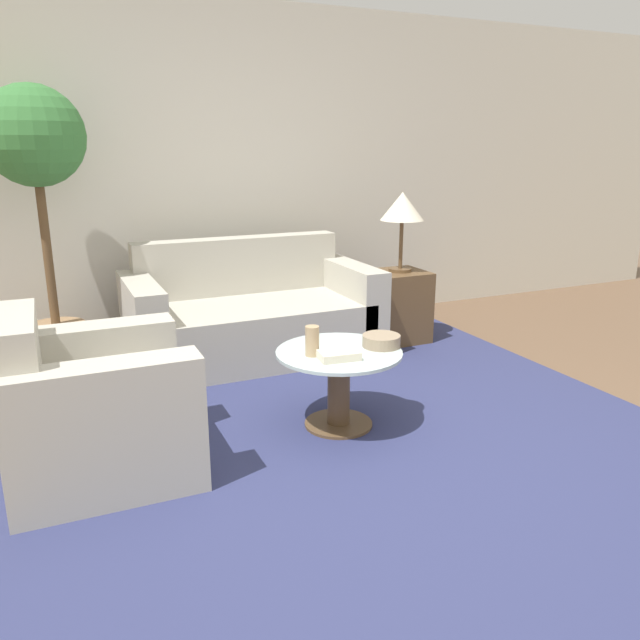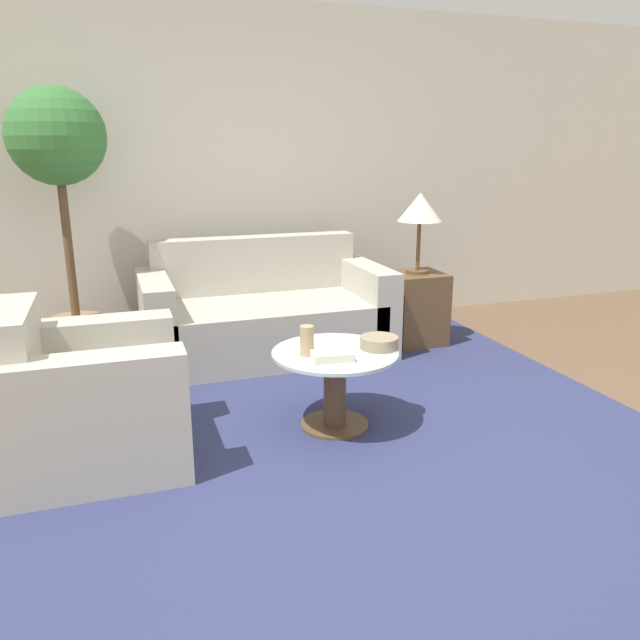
{
  "view_description": "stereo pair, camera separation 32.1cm",
  "coord_description": "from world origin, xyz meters",
  "views": [
    {
      "loc": [
        -1.33,
        -2.26,
        1.52
      ],
      "look_at": [
        0.09,
        0.86,
        0.55
      ],
      "focal_mm": 35.0,
      "sensor_mm": 36.0,
      "label": 1
    },
    {
      "loc": [
        -1.03,
        -2.37,
        1.52
      ],
      "look_at": [
        0.09,
        0.86,
        0.55
      ],
      "focal_mm": 35.0,
      "sensor_mm": 36.0,
      "label": 2
    }
  ],
  "objects": [
    {
      "name": "coffee_table",
      "position": [
        0.09,
        0.61,
        0.28
      ],
      "size": [
        0.69,
        0.69,
        0.44
      ],
      "color": "brown",
      "rests_on": "ground_plane"
    },
    {
      "name": "vase",
      "position": [
        -0.08,
        0.61,
        0.52
      ],
      "size": [
        0.07,
        0.07,
        0.16
      ],
      "color": "tan",
      "rests_on": "coffee_table"
    },
    {
      "name": "side_table",
      "position": [
        1.22,
        1.85,
        0.28
      ],
      "size": [
        0.4,
        0.4,
        0.56
      ],
      "color": "brown",
      "rests_on": "ground_plane"
    },
    {
      "name": "book_stack",
      "position": [
        0.03,
        0.49,
        0.46
      ],
      "size": [
        0.22,
        0.15,
        0.04
      ],
      "rotation": [
        0.0,
        0.0,
        -0.11
      ],
      "color": "beige",
      "rests_on": "coffee_table"
    },
    {
      "name": "bowl",
      "position": [
        0.33,
        0.59,
        0.47
      ],
      "size": [
        0.21,
        0.21,
        0.07
      ],
      "color": "gray",
      "rests_on": "coffee_table"
    },
    {
      "name": "table_lamp",
      "position": [
        1.22,
        1.85,
        1.04
      ],
      "size": [
        0.33,
        0.33,
        0.61
      ],
      "color": "brown",
      "rests_on": "side_table"
    },
    {
      "name": "wall_back",
      "position": [
        0.0,
        2.76,
        1.3
      ],
      "size": [
        10.0,
        0.06,
        2.6
      ],
      "color": "beige",
      "rests_on": "ground_plane"
    },
    {
      "name": "sofa_main",
      "position": [
        0.04,
        2.01,
        0.28
      ],
      "size": [
        1.77,
        0.9,
        0.84
      ],
      "color": "#B2AD9E",
      "rests_on": "ground_plane"
    },
    {
      "name": "armchair",
      "position": [
        -1.21,
        0.65,
        0.29
      ],
      "size": [
        0.83,
        0.84,
        0.81
      ],
      "rotation": [
        0.0,
        0.0,
        1.56
      ],
      "color": "#B2AD9E",
      "rests_on": "ground_plane"
    },
    {
      "name": "ground_plane",
      "position": [
        0.0,
        0.0,
        0.0
      ],
      "size": [
        14.0,
        14.0,
        0.0
      ],
      "primitive_type": "plane",
      "color": "brown"
    },
    {
      "name": "potted_plant",
      "position": [
        -1.28,
        2.29,
        1.36
      ],
      "size": [
        0.65,
        0.65,
        1.9
      ],
      "color": "#93704C",
      "rests_on": "ground_plane"
    },
    {
      "name": "rug",
      "position": [
        0.09,
        0.61,
        0.0
      ],
      "size": [
        3.51,
        3.63,
        0.01
      ],
      "color": "navy",
      "rests_on": "ground_plane"
    }
  ]
}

